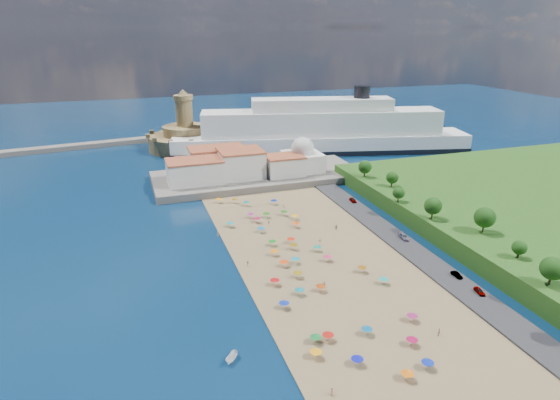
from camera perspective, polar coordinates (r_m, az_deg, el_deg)
name	(u,v)px	position (r m, az deg, el deg)	size (l,w,h in m)	color
ground	(294,255)	(138.80, 1.75, -6.69)	(700.00, 700.00, 0.00)	#071938
terrace	(258,176)	(205.62, -2.69, 2.89)	(90.00, 36.00, 3.00)	#59544C
jetty	(195,161)	(234.28, -10.28, 4.69)	(18.00, 70.00, 2.40)	#59544C
waterfront_buildings	(228,165)	(201.38, -6.35, 4.30)	(57.00, 29.00, 11.00)	silver
domed_building	(302,157)	(207.86, 2.75, 5.23)	(16.00, 16.00, 15.00)	silver
fortress	(186,137)	(261.85, -11.39, 7.50)	(40.00, 40.00, 32.40)	olive
cruise_ship	(321,133)	(252.76, 5.06, 8.19)	(159.18, 59.59, 34.55)	black
beach_parasols	(302,263)	(129.60, 2.72, -7.72)	(31.96, 116.88, 2.20)	gray
beachgoers	(299,254)	(136.95, 2.35, -6.57)	(39.36, 92.21, 1.87)	tan
moored_boats	(248,381)	(94.08, -3.91, -21.17)	(7.13, 20.85, 1.59)	white
parked_cars	(405,237)	(151.63, 14.97, -4.40)	(2.51, 72.88, 1.43)	gray
hillside_trees	(454,213)	(150.88, 20.45, -1.54)	(15.81, 109.80, 7.91)	#382314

